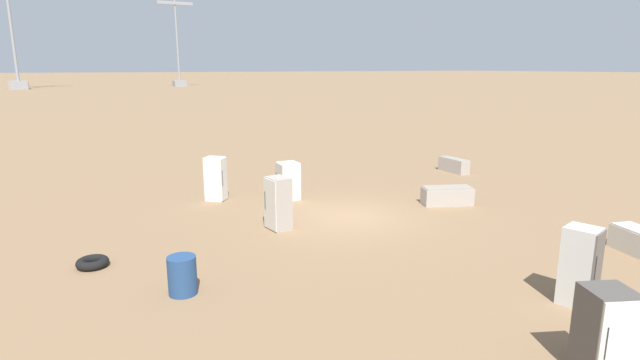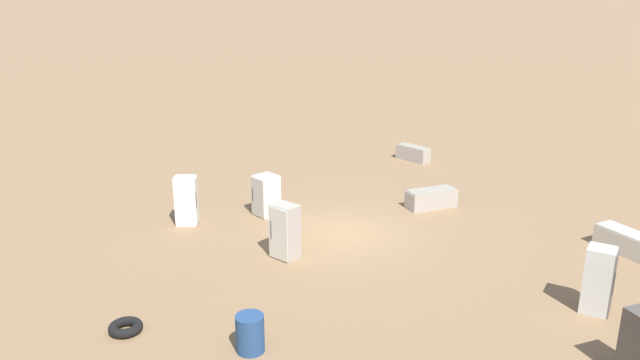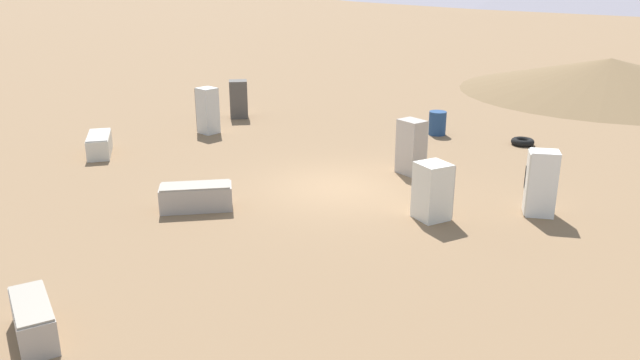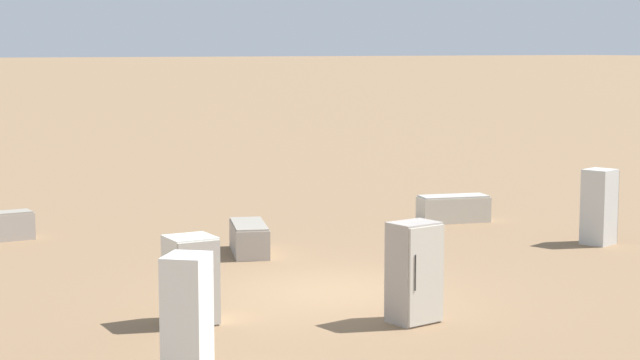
{
  "view_description": "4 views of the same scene",
  "coord_description": "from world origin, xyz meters",
  "px_view_note": "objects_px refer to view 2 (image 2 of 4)",
  "views": [
    {
      "loc": [
        8.86,
        14.18,
        5.11
      ],
      "look_at": [
        0.62,
        -1.0,
        1.18
      ],
      "focal_mm": 28.0,
      "sensor_mm": 36.0,
      "label": 1
    },
    {
      "loc": [
        13.93,
        13.43,
        8.15
      ],
      "look_at": [
        0.26,
        -1.01,
        1.7
      ],
      "focal_mm": 35.0,
      "sensor_mm": 36.0,
      "label": 2
    },
    {
      "loc": [
        -9.02,
        -14.56,
        6.03
      ],
      "look_at": [
        -1.34,
        -1.32,
        0.85
      ],
      "focal_mm": 35.0,
      "sensor_mm": 36.0,
      "label": 3
    },
    {
      "loc": [
        16.9,
        -10.29,
        4.57
      ],
      "look_at": [
        -1.19,
        0.5,
        1.96
      ],
      "focal_mm": 60.0,
      "sensor_mm": 36.0,
      "label": 4
    }
  ],
  "objects_px": {
    "discarded_fridge_0": "(626,242)",
    "discarded_fridge_7": "(413,153)",
    "scrap_tire": "(126,327)",
    "discarded_fridge_5": "(431,198)",
    "discarded_fridge_3": "(266,195)",
    "rusty_barrel": "(250,333)",
    "discarded_fridge_2": "(285,231)",
    "discarded_fridge_1": "(186,201)",
    "discarded_fridge_6": "(599,280)"
  },
  "relations": [
    {
      "from": "discarded_fridge_0",
      "to": "discarded_fridge_7",
      "type": "xyz_separation_m",
      "value": [
        -3.36,
        -11.04,
        -0.01
      ]
    },
    {
      "from": "scrap_tire",
      "to": "discarded_fridge_5",
      "type": "bearing_deg",
      "value": -179.09
    },
    {
      "from": "discarded_fridge_3",
      "to": "rusty_barrel",
      "type": "height_order",
      "value": "discarded_fridge_3"
    },
    {
      "from": "discarded_fridge_2",
      "to": "rusty_barrel",
      "type": "height_order",
      "value": "discarded_fridge_2"
    },
    {
      "from": "discarded_fridge_7",
      "to": "discarded_fridge_1",
      "type": "bearing_deg",
      "value": -1.83
    },
    {
      "from": "discarded_fridge_7",
      "to": "scrap_tire",
      "type": "distance_m",
      "value": 17.47
    },
    {
      "from": "discarded_fridge_6",
      "to": "discarded_fridge_1",
      "type": "bearing_deg",
      "value": -86.98
    },
    {
      "from": "discarded_fridge_5",
      "to": "discarded_fridge_7",
      "type": "distance_m",
      "value": 6.29
    },
    {
      "from": "scrap_tire",
      "to": "rusty_barrel",
      "type": "xyz_separation_m",
      "value": [
        -1.71,
        2.72,
        0.33
      ]
    },
    {
      "from": "discarded_fridge_5",
      "to": "scrap_tire",
      "type": "relative_size",
      "value": 2.45
    },
    {
      "from": "discarded_fridge_2",
      "to": "discarded_fridge_5",
      "type": "relative_size",
      "value": 0.84
    },
    {
      "from": "discarded_fridge_7",
      "to": "rusty_barrel",
      "type": "distance_m",
      "value": 16.83
    },
    {
      "from": "discarded_fridge_2",
      "to": "rusty_barrel",
      "type": "xyz_separation_m",
      "value": [
        3.86,
        3.3,
        -0.4
      ]
    },
    {
      "from": "discarded_fridge_0",
      "to": "discarded_fridge_7",
      "type": "distance_m",
      "value": 11.54
    },
    {
      "from": "discarded_fridge_5",
      "to": "discarded_fridge_6",
      "type": "height_order",
      "value": "discarded_fridge_6"
    },
    {
      "from": "rusty_barrel",
      "to": "discarded_fridge_6",
      "type": "bearing_deg",
      "value": 148.22
    },
    {
      "from": "scrap_tire",
      "to": "discarded_fridge_3",
      "type": "bearing_deg",
      "value": -152.78
    },
    {
      "from": "discarded_fridge_1",
      "to": "discarded_fridge_3",
      "type": "bearing_deg",
      "value": 107.14
    },
    {
      "from": "discarded_fridge_6",
      "to": "discarded_fridge_0",
      "type": "bearing_deg",
      "value": 176.17
    },
    {
      "from": "discarded_fridge_2",
      "to": "rusty_barrel",
      "type": "bearing_deg",
      "value": 123.98
    },
    {
      "from": "discarded_fridge_0",
      "to": "discarded_fridge_6",
      "type": "relative_size",
      "value": 1.12
    },
    {
      "from": "discarded_fridge_3",
      "to": "discarded_fridge_5",
      "type": "bearing_deg",
      "value": -123.96
    },
    {
      "from": "discarded_fridge_5",
      "to": "discarded_fridge_1",
      "type": "bearing_deg",
      "value": 78.84
    },
    {
      "from": "discarded_fridge_0",
      "to": "discarded_fridge_5",
      "type": "xyz_separation_m",
      "value": [
        1.11,
        -6.61,
        -0.01
      ]
    },
    {
      "from": "discarded_fridge_3",
      "to": "discarded_fridge_6",
      "type": "xyz_separation_m",
      "value": [
        -1.8,
        11.18,
        0.15
      ]
    },
    {
      "from": "discarded_fridge_6",
      "to": "discarded_fridge_2",
      "type": "bearing_deg",
      "value": -81.72
    },
    {
      "from": "discarded_fridge_5",
      "to": "rusty_barrel",
      "type": "xyz_separation_m",
      "value": [
        10.67,
        2.92,
        0.11
      ]
    },
    {
      "from": "discarded_fridge_1",
      "to": "discarded_fridge_7",
      "type": "height_order",
      "value": "discarded_fridge_1"
    },
    {
      "from": "discarded_fridge_2",
      "to": "rusty_barrel",
      "type": "relative_size",
      "value": 1.88
    },
    {
      "from": "discarded_fridge_3",
      "to": "rusty_barrel",
      "type": "relative_size",
      "value": 1.63
    },
    {
      "from": "discarded_fridge_7",
      "to": "scrap_tire",
      "type": "relative_size",
      "value": 1.98
    },
    {
      "from": "discarded_fridge_1",
      "to": "scrap_tire",
      "type": "relative_size",
      "value": 2.09
    },
    {
      "from": "discarded_fridge_5",
      "to": "scrap_tire",
      "type": "bearing_deg",
      "value": 112.32
    },
    {
      "from": "discarded_fridge_6",
      "to": "discarded_fridge_7",
      "type": "bearing_deg",
      "value": -138.88
    },
    {
      "from": "discarded_fridge_5",
      "to": "discarded_fridge_6",
      "type": "bearing_deg",
      "value": 178.69
    },
    {
      "from": "discarded_fridge_0",
      "to": "scrap_tire",
      "type": "height_order",
      "value": "discarded_fridge_0"
    },
    {
      "from": "discarded_fridge_0",
      "to": "discarded_fridge_3",
      "type": "xyz_separation_m",
      "value": [
        6.08,
        -10.23,
        0.38
      ]
    },
    {
      "from": "discarded_fridge_1",
      "to": "discarded_fridge_6",
      "type": "xyz_separation_m",
      "value": [
        -4.35,
        12.37,
        0.03
      ]
    },
    {
      "from": "discarded_fridge_0",
      "to": "discarded_fridge_5",
      "type": "bearing_deg",
      "value": 115.23
    },
    {
      "from": "discarded_fridge_6",
      "to": "discarded_fridge_3",
      "type": "bearing_deg",
      "value": -97.22
    },
    {
      "from": "discarded_fridge_0",
      "to": "discarded_fridge_2",
      "type": "xyz_separation_m",
      "value": [
        7.93,
        -7.0,
        0.5
      ]
    },
    {
      "from": "scrap_tire",
      "to": "discarded_fridge_6",
      "type": "bearing_deg",
      "value": 141.33
    },
    {
      "from": "discarded_fridge_1",
      "to": "discarded_fridge_2",
      "type": "height_order",
      "value": "discarded_fridge_1"
    },
    {
      "from": "discarded_fridge_7",
      "to": "discarded_fridge_2",
      "type": "bearing_deg",
      "value": 19.65
    },
    {
      "from": "discarded_fridge_2",
      "to": "discarded_fridge_7",
      "type": "distance_m",
      "value": 12.0
    },
    {
      "from": "discarded_fridge_6",
      "to": "discarded_fridge_7",
      "type": "xyz_separation_m",
      "value": [
        -7.64,
        -11.99,
        -0.54
      ]
    },
    {
      "from": "discarded_fridge_1",
      "to": "discarded_fridge_6",
      "type": "relative_size",
      "value": 0.97
    },
    {
      "from": "discarded_fridge_6",
      "to": "scrap_tire",
      "type": "height_order",
      "value": "discarded_fridge_6"
    },
    {
      "from": "discarded_fridge_3",
      "to": "discarded_fridge_6",
      "type": "relative_size",
      "value": 0.83
    },
    {
      "from": "discarded_fridge_2",
      "to": "scrap_tire",
      "type": "bearing_deg",
      "value": 89.39
    }
  ]
}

